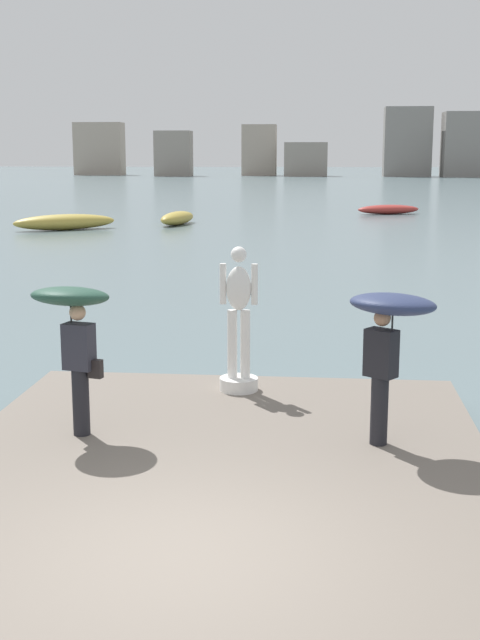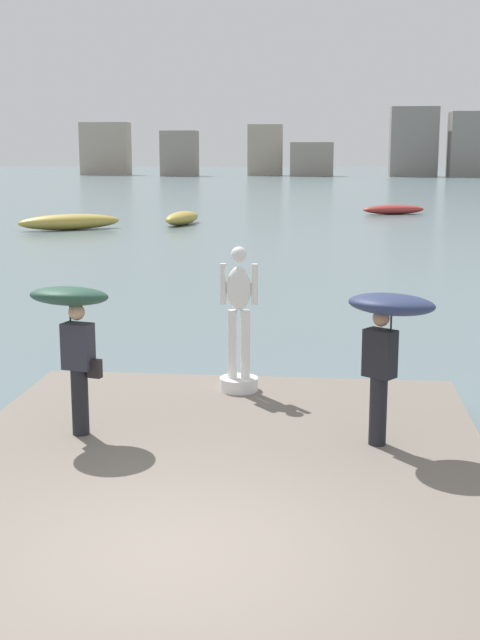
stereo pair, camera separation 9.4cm
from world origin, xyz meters
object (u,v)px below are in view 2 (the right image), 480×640
Objects in this scene: onlooker_left at (73,318)px; boat_rightward at (394,210)px; statue_white_figure at (239,331)px; boat_leftward at (70,222)px; onlooker_right at (388,323)px; boat_near at (182,218)px.

onlooker_left is 47.40m from boat_rightward.
onlooker_left is at bearing -130.45° from statue_white_figure.
boat_leftward is (-12.31, 31.08, -0.93)m from statue_white_figure.
onlooker_right reaches higher than boat_near.
boat_near is at bearing 103.63° from onlooker_right.
statue_white_figure is at bearing -97.22° from boat_rightward.
statue_white_figure is 44.89m from boat_rightward.
boat_leftward is at bearing 107.35° from onlooker_left.
boat_rightward is (5.64, 44.53, -1.03)m from statue_white_figure.
boat_leftward is 22.43m from boat_rightward.
onlooker_left reaches higher than boat_near.
boat_near is 6.58m from boat_leftward.
statue_white_figure is 0.51× the size of boat_rightward.
boat_near is 15.85m from boat_rightward.
boat_rightward is at bearing 37.54° from boat_near.
boat_leftward is at bearing 113.33° from onlooker_right.
onlooker_left is 0.45× the size of boat_rightward.
onlooker_left is 0.46× the size of boat_near.
onlooker_left is 37.47m from boat_near.
boat_leftward reaches higher than boat_rightward.
onlooker_right reaches higher than boat_leftward.
boat_rightward is at bearing 80.83° from onlooker_left.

